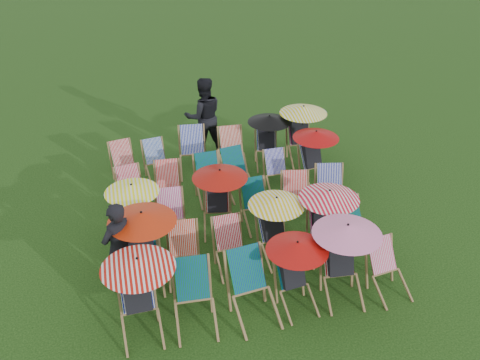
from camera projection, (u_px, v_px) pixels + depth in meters
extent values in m
plane|color=black|center=(239.00, 227.00, 10.49)|extent=(100.00, 100.00, 0.00)
cube|color=#06168E|center=(137.00, 290.00, 8.04)|extent=(0.49, 0.37, 0.57)
cube|color=black|center=(137.00, 293.00, 8.00)|extent=(0.42, 0.43, 0.60)
sphere|color=tan|center=(134.00, 272.00, 7.92)|extent=(0.21, 0.21, 0.21)
cylinder|color=black|center=(140.00, 280.00, 7.84)|extent=(0.03, 0.03, 0.70)
cone|color=red|center=(137.00, 263.00, 7.68)|extent=(1.10, 1.10, 0.17)
cube|color=#096321|center=(192.00, 279.00, 8.21)|extent=(0.53, 0.40, 0.61)
cube|color=#0B7537|center=(246.00, 269.00, 8.35)|extent=(0.58, 0.46, 0.64)
cube|color=#09653F|center=(290.00, 270.00, 8.54)|extent=(0.47, 0.37, 0.51)
cube|color=black|center=(292.00, 272.00, 8.51)|extent=(0.41, 0.42, 0.54)
sphere|color=tan|center=(290.00, 254.00, 8.43)|extent=(0.19, 0.19, 0.19)
cylinder|color=black|center=(296.00, 261.00, 8.37)|extent=(0.03, 0.03, 0.63)
cone|color=#B20D0A|center=(297.00, 246.00, 8.23)|extent=(0.99, 0.99, 0.15)
cube|color=red|center=(338.00, 256.00, 8.73)|extent=(0.51, 0.40, 0.58)
cube|color=black|center=(339.00, 258.00, 8.69)|extent=(0.44, 0.45, 0.61)
sphere|color=tan|center=(339.00, 238.00, 8.61)|extent=(0.21, 0.21, 0.21)
cylinder|color=black|center=(345.00, 246.00, 8.53)|extent=(0.03, 0.03, 0.71)
cone|color=pink|center=(348.00, 229.00, 8.36)|extent=(1.11, 1.11, 0.17)
cube|color=#F0306F|center=(382.00, 255.00, 8.83)|extent=(0.49, 0.39, 0.53)
cube|color=#0A7229|center=(141.00, 243.00, 8.99)|extent=(0.49, 0.36, 0.59)
cube|color=black|center=(141.00, 245.00, 8.95)|extent=(0.41, 0.43, 0.62)
sphere|color=tan|center=(139.00, 226.00, 8.87)|extent=(0.22, 0.22, 0.22)
cylinder|color=black|center=(144.00, 233.00, 8.79)|extent=(0.03, 0.03, 0.72)
cone|color=red|center=(142.00, 217.00, 8.62)|extent=(1.13, 1.13, 0.17)
cube|color=red|center=(183.00, 238.00, 9.17)|extent=(0.50, 0.39, 0.56)
cube|color=red|center=(228.00, 232.00, 9.36)|extent=(0.46, 0.35, 0.54)
cube|color=#0819AC|center=(271.00, 224.00, 9.59)|extent=(0.48, 0.38, 0.52)
cube|color=black|center=(272.00, 226.00, 9.56)|extent=(0.41, 0.42, 0.54)
sphere|color=tan|center=(270.00, 210.00, 9.48)|extent=(0.19, 0.19, 0.19)
cylinder|color=black|center=(276.00, 215.00, 9.42)|extent=(0.03, 0.03, 0.64)
cone|color=yellow|center=(277.00, 201.00, 9.27)|extent=(1.00, 1.00, 0.15)
cube|color=#F7319F|center=(322.00, 219.00, 9.67)|extent=(0.51, 0.41, 0.56)
cube|color=black|center=(323.00, 220.00, 9.63)|extent=(0.44, 0.45, 0.58)
sphere|color=tan|center=(323.00, 203.00, 9.55)|extent=(0.21, 0.21, 0.21)
cylinder|color=black|center=(328.00, 209.00, 9.47)|extent=(0.03, 0.03, 0.68)
cone|color=red|center=(329.00, 195.00, 9.31)|extent=(1.07, 1.07, 0.17)
cube|color=#096622|center=(349.00, 213.00, 9.87)|extent=(0.50, 0.40, 0.54)
cube|color=#D32A68|center=(131.00, 210.00, 9.97)|extent=(0.45, 0.34, 0.52)
cube|color=black|center=(132.00, 212.00, 9.94)|extent=(0.38, 0.39, 0.54)
sphere|color=tan|center=(130.00, 196.00, 9.87)|extent=(0.19, 0.19, 0.19)
cylinder|color=black|center=(133.00, 202.00, 9.79)|extent=(0.03, 0.03, 0.64)
cone|color=#FFFE0D|center=(132.00, 188.00, 9.64)|extent=(1.00, 1.00, 0.15)
cube|color=#DF2C8C|center=(170.00, 204.00, 10.10)|extent=(0.48, 0.37, 0.55)
cube|color=red|center=(217.00, 197.00, 10.33)|extent=(0.51, 0.41, 0.55)
cube|color=black|center=(217.00, 198.00, 10.29)|extent=(0.45, 0.46, 0.57)
sphere|color=tan|center=(217.00, 182.00, 10.21)|extent=(0.20, 0.20, 0.20)
cylinder|color=black|center=(220.00, 188.00, 10.13)|extent=(0.03, 0.03, 0.67)
cone|color=#A11109|center=(220.00, 174.00, 9.97)|extent=(1.05, 1.05, 0.16)
cube|color=#0A6923|center=(253.00, 193.00, 10.47)|extent=(0.47, 0.36, 0.54)
cube|color=red|center=(295.00, 186.00, 10.61)|extent=(0.54, 0.44, 0.57)
cube|color=#071193|center=(330.00, 180.00, 10.79)|extent=(0.55, 0.45, 0.58)
cube|color=red|center=(129.00, 180.00, 10.89)|extent=(0.50, 0.40, 0.54)
cube|color=#F00809|center=(167.00, 174.00, 11.06)|extent=(0.49, 0.38, 0.55)
cube|color=#09622E|center=(207.00, 167.00, 11.28)|extent=(0.48, 0.36, 0.56)
cube|color=#0A6C27|center=(233.00, 161.00, 11.46)|extent=(0.54, 0.44, 0.57)
cube|color=#0908A5|center=(275.00, 161.00, 11.62)|extent=(0.43, 0.32, 0.50)
cube|color=#072B94|center=(310.00, 155.00, 11.83)|extent=(0.49, 0.39, 0.52)
cube|color=black|center=(311.00, 156.00, 11.79)|extent=(0.42, 0.43, 0.55)
sphere|color=tan|center=(310.00, 143.00, 11.71)|extent=(0.19, 0.19, 0.19)
cylinder|color=black|center=(315.00, 147.00, 11.66)|extent=(0.03, 0.03, 0.64)
cone|color=#A90909|center=(316.00, 135.00, 11.51)|extent=(1.00, 1.00, 0.16)
cube|color=#C2060C|center=(121.00, 153.00, 11.91)|extent=(0.49, 0.40, 0.52)
cube|color=#0835AB|center=(154.00, 151.00, 12.04)|extent=(0.47, 0.37, 0.51)
cube|color=#081CA9|center=(192.00, 140.00, 12.26)|extent=(0.55, 0.44, 0.61)
cube|color=red|center=(231.00, 140.00, 12.34)|extent=(0.50, 0.38, 0.58)
cube|color=#0823AB|center=(266.00, 138.00, 12.55)|extent=(0.49, 0.39, 0.52)
cube|color=black|center=(266.00, 139.00, 12.51)|extent=(0.42, 0.43, 0.55)
sphere|color=tan|center=(266.00, 126.00, 12.44)|extent=(0.19, 0.19, 0.19)
cylinder|color=black|center=(269.00, 130.00, 12.36)|extent=(0.03, 0.03, 0.64)
cone|color=black|center=(269.00, 119.00, 12.21)|extent=(1.00, 1.00, 0.15)
cube|color=#D0297E|center=(298.00, 131.00, 12.73)|extent=(0.50, 0.39, 0.58)
cube|color=black|center=(299.00, 132.00, 12.69)|extent=(0.43, 0.44, 0.60)
sphere|color=tan|center=(299.00, 118.00, 12.61)|extent=(0.21, 0.21, 0.21)
cylinder|color=black|center=(303.00, 122.00, 12.53)|extent=(0.03, 0.03, 0.71)
cone|color=yellow|center=(303.00, 110.00, 12.36)|extent=(1.11, 1.11, 0.17)
imported|color=black|center=(119.00, 247.00, 8.63)|extent=(0.72, 0.68, 1.66)
imported|color=black|center=(204.00, 116.00, 12.70)|extent=(0.95, 0.76, 1.92)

